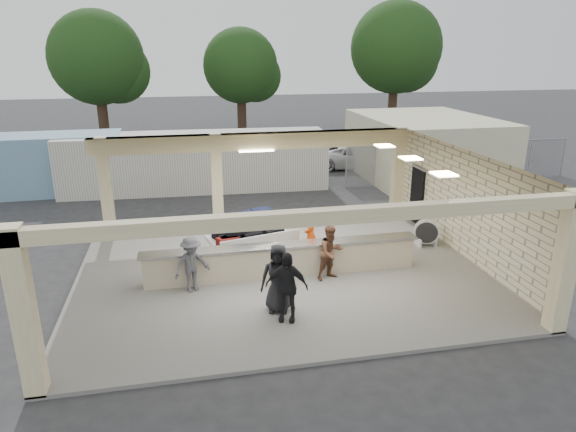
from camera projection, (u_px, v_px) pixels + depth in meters
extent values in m
plane|color=#29292B|center=(280.00, 271.00, 15.75)|extent=(120.00, 120.00, 0.00)
cube|color=slate|center=(280.00, 270.00, 15.73)|extent=(12.00, 10.00, 0.10)
cube|color=#CBBE88|center=(279.00, 159.00, 14.65)|extent=(12.00, 10.00, 0.02)
cube|color=beige|center=(464.00, 205.00, 16.36)|extent=(0.02, 10.00, 3.50)
cube|color=black|center=(417.00, 196.00, 19.51)|extent=(0.10, 0.95, 2.10)
cube|color=#CBBE88|center=(255.00, 141.00, 19.16)|extent=(12.00, 0.50, 0.60)
cube|color=#CBBE88|center=(325.00, 216.00, 10.19)|extent=(12.00, 0.30, 0.30)
cube|color=#CBBE88|center=(106.00, 185.00, 18.53)|extent=(0.40, 0.40, 3.50)
cube|color=#CBBE88|center=(217.00, 180.00, 19.31)|extent=(0.40, 0.40, 3.50)
cube|color=#CBBE88|center=(398.00, 170.00, 20.77)|extent=(0.40, 0.40, 3.50)
cube|color=#CBBE88|center=(24.00, 314.00, 9.60)|extent=(0.40, 0.40, 3.50)
cube|color=#CBBE88|center=(565.00, 263.00, 11.84)|extent=(0.40, 0.40, 3.50)
cube|color=white|center=(257.00, 151.00, 19.03)|extent=(1.30, 0.12, 0.06)
cube|color=#FFEABF|center=(385.00, 146.00, 16.79)|extent=(0.55, 0.55, 0.04)
cube|color=#FFEABF|center=(411.00, 158.00, 14.93)|extent=(0.55, 0.55, 0.04)
cube|color=#FFEABF|center=(444.00, 174.00, 13.07)|extent=(0.55, 0.55, 0.04)
cube|color=#BFAE8E|center=(283.00, 261.00, 15.11)|extent=(8.00, 0.50, 0.90)
cube|color=#B7B7BC|center=(283.00, 245.00, 14.95)|extent=(8.20, 0.58, 0.06)
cube|color=silver|center=(251.00, 238.00, 16.39)|extent=(2.94, 2.19, 0.13)
cylinder|color=black|center=(227.00, 263.00, 15.58)|extent=(0.23, 0.44, 0.42)
cylinder|color=black|center=(215.00, 250.00, 16.57)|extent=(0.23, 0.44, 0.42)
cylinder|color=black|center=(289.00, 251.00, 16.47)|extent=(0.23, 0.44, 0.42)
cylinder|color=black|center=(274.00, 240.00, 17.45)|extent=(0.23, 0.44, 0.42)
cube|color=silver|center=(242.00, 225.00, 16.99)|extent=(2.55, 0.72, 0.31)
cube|color=silver|center=(261.00, 240.00, 15.65)|extent=(2.55, 0.72, 0.31)
cube|color=black|center=(230.00, 240.00, 15.70)|extent=(0.69, 0.54, 0.27)
cube|color=black|center=(252.00, 236.00, 16.01)|extent=(0.69, 0.54, 0.27)
cube|color=black|center=(273.00, 233.00, 16.32)|extent=(0.69, 0.54, 0.27)
cube|color=black|center=(223.00, 234.00, 16.24)|extent=(0.69, 0.54, 0.27)
cube|color=black|center=(244.00, 230.00, 16.55)|extent=(0.69, 0.54, 0.27)
cube|color=black|center=(265.00, 227.00, 16.86)|extent=(0.69, 0.54, 0.27)
cube|color=black|center=(235.00, 229.00, 15.79)|extent=(0.69, 0.54, 0.27)
cube|color=black|center=(254.00, 224.00, 16.28)|extent=(0.69, 0.54, 0.27)
cube|color=black|center=(266.00, 219.00, 16.68)|extent=(0.69, 0.54, 0.27)
cube|color=black|center=(235.00, 223.00, 16.33)|extent=(0.69, 0.54, 0.27)
cube|color=black|center=(244.00, 217.00, 16.06)|extent=(0.69, 0.54, 0.27)
cube|color=black|center=(262.00, 213.00, 16.41)|extent=(0.69, 0.54, 0.27)
cube|color=#590F0C|center=(228.00, 242.00, 15.57)|extent=(0.69, 0.54, 0.27)
cylinder|color=silver|center=(427.00, 231.00, 17.37)|extent=(0.87, 0.60, 0.83)
cylinder|color=black|center=(427.00, 231.00, 17.37)|extent=(0.80, 0.60, 0.74)
cube|color=silver|center=(418.00, 242.00, 17.43)|extent=(0.06, 0.46, 0.28)
cube|color=silver|center=(433.00, 241.00, 17.54)|extent=(0.06, 0.46, 0.28)
imported|color=#D7460B|center=(311.00, 235.00, 16.08)|extent=(0.56, 0.70, 1.68)
imported|color=brown|center=(331.00, 252.00, 14.78)|extent=(0.86, 0.59, 1.63)
imported|color=black|center=(287.00, 287.00, 12.49)|extent=(1.12, 0.71, 1.79)
imported|color=#49494D|center=(192.00, 264.00, 14.02)|extent=(1.09, 0.77, 1.60)
imported|color=black|center=(278.00, 278.00, 12.93)|extent=(0.95, 0.58, 1.81)
imported|color=white|center=(356.00, 157.00, 28.87)|extent=(4.92, 3.21, 1.29)
imported|color=white|center=(452.00, 153.00, 29.62)|extent=(4.90, 2.89, 1.46)
imported|color=black|center=(326.00, 152.00, 30.08)|extent=(4.23, 1.97, 1.36)
cube|color=silver|center=(196.00, 162.00, 24.44)|extent=(12.50, 2.97, 2.69)
cube|color=#78A0C0|center=(3.00, 166.00, 23.45)|extent=(10.55, 2.75, 2.73)
cylinder|color=gray|center=(346.00, 168.00, 24.77)|extent=(0.06, 0.06, 2.00)
cylinder|color=gray|center=(385.00, 166.00, 25.15)|extent=(0.06, 0.06, 2.00)
cylinder|color=gray|center=(423.00, 164.00, 25.54)|extent=(0.06, 0.06, 2.00)
cylinder|color=gray|center=(460.00, 162.00, 25.93)|extent=(0.06, 0.06, 2.00)
cylinder|color=gray|center=(495.00, 161.00, 26.31)|extent=(0.06, 0.06, 2.00)
cylinder|color=gray|center=(530.00, 159.00, 26.70)|extent=(0.06, 0.06, 2.00)
cylinder|color=gray|center=(563.00, 157.00, 27.09)|extent=(0.06, 0.06, 2.00)
cube|color=gray|center=(460.00, 162.00, 25.93)|extent=(12.00, 0.02, 2.00)
cylinder|color=gray|center=(462.00, 143.00, 25.61)|extent=(12.00, 0.05, 0.05)
cylinder|color=#382619|center=(102.00, 112.00, 35.80)|extent=(0.70, 0.70, 4.50)
sphere|color=black|center=(96.00, 58.00, 34.67)|extent=(6.30, 6.30, 6.30)
sphere|color=black|center=(117.00, 71.00, 35.74)|extent=(4.50, 4.50, 4.50)
cylinder|color=#382619|center=(242.00, 109.00, 39.67)|extent=(0.70, 0.70, 4.00)
sphere|color=black|center=(240.00, 66.00, 38.67)|extent=(5.60, 5.60, 5.60)
sphere|color=black|center=(255.00, 76.00, 39.71)|extent=(4.00, 4.00, 4.00)
cylinder|color=#382619|center=(393.00, 100.00, 40.91)|extent=(0.70, 0.70, 5.00)
sphere|color=black|center=(396.00, 47.00, 39.65)|extent=(7.00, 7.00, 7.00)
sphere|color=black|center=(406.00, 61.00, 40.76)|extent=(5.00, 5.00, 5.00)
cube|color=beige|center=(424.00, 148.00, 26.38)|extent=(6.00, 8.00, 3.20)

